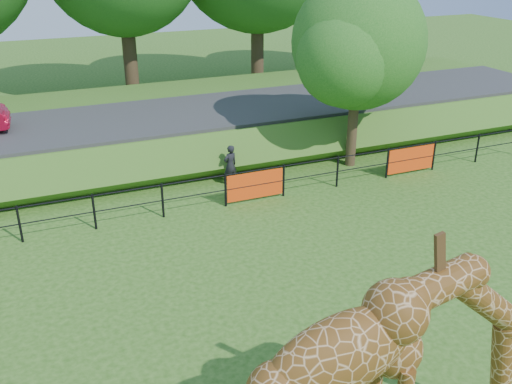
# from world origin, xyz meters

# --- Properties ---
(giraffe) EXTENTS (5.16, 1.05, 3.68)m
(giraffe) POSITION_xyz_m (1.01, -2.16, 1.84)
(giraffe) COLOR #5E3813
(giraffe) RESTS_ON ground
(perimeter_fence) EXTENTS (28.07, 0.10, 1.10)m
(perimeter_fence) POSITION_xyz_m (0.00, 8.00, 0.55)
(perimeter_fence) COLOR black
(perimeter_fence) RESTS_ON ground
(embankment) EXTENTS (40.00, 9.00, 1.30)m
(embankment) POSITION_xyz_m (0.00, 15.50, 0.65)
(embankment) COLOR #275114
(embankment) RESTS_ON ground
(road) EXTENTS (40.00, 5.00, 0.12)m
(road) POSITION_xyz_m (0.00, 14.00, 1.36)
(road) COLOR #29292B
(road) RESTS_ON embankment
(visitor) EXTENTS (0.58, 0.46, 1.40)m
(visitor) POSITION_xyz_m (2.76, 9.61, 0.70)
(visitor) COLOR black
(visitor) RESTS_ON ground
(tree_east) EXTENTS (5.40, 4.71, 6.76)m
(tree_east) POSITION_xyz_m (7.60, 9.63, 4.28)
(tree_east) COLOR #372919
(tree_east) RESTS_ON ground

